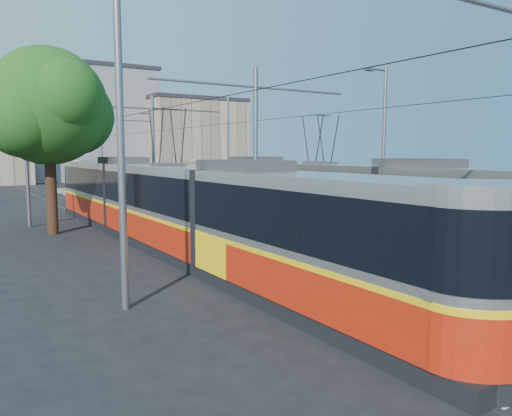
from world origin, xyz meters
TOP-DOWN VIEW (x-y plane):
  - ground at (0.00, 0.00)m, footprint 160.00×160.00m
  - platform at (0.00, 17.00)m, footprint 4.00×50.00m
  - tactile_strip_left at (-1.45, 17.00)m, footprint 0.70×50.00m
  - tactile_strip_right at (1.45, 17.00)m, footprint 0.70×50.00m
  - rails at (0.00, 17.00)m, footprint 8.71×70.00m
  - track_arrow at (-3.60, -3.00)m, footprint 1.20×5.00m
  - tram_left at (-3.60, 8.74)m, footprint 2.43×29.20m
  - tram_right at (3.60, 8.18)m, footprint 2.43×28.07m
  - catenary at (0.00, 14.15)m, footprint 9.20×70.00m
  - street_lamps at (-0.00, 21.00)m, footprint 15.18×38.22m
  - shelter at (-0.10, 16.78)m, footprint 0.90×1.25m
  - tree at (-6.55, 15.17)m, footprint 5.93×5.48m
  - building_centre at (6.00, 64.00)m, footprint 18.36×14.28m
  - building_right at (20.00, 58.00)m, footprint 14.28×10.20m

SIDE VIEW (x-z plane):
  - ground at x=0.00m, z-range 0.00..0.00m
  - track_arrow at x=-3.60m, z-range 0.00..0.01m
  - rails at x=0.00m, z-range 0.00..0.03m
  - platform at x=0.00m, z-range 0.00..0.30m
  - tactile_strip_left at x=-1.45m, z-range 0.30..0.31m
  - tactile_strip_right at x=1.45m, z-range 0.30..0.31m
  - shelter at x=-0.10m, z-range 0.36..2.87m
  - tram_left at x=-3.60m, z-range -1.04..4.46m
  - tram_right at x=3.60m, z-range -0.89..4.61m
  - street_lamps at x=0.00m, z-range 0.18..8.18m
  - catenary at x=0.00m, z-range 1.02..8.02m
  - building_right at x=20.00m, z-range 0.01..11.60m
  - tree at x=-6.55m, z-range 1.52..10.13m
  - building_centre at x=6.00m, z-range 0.01..15.61m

